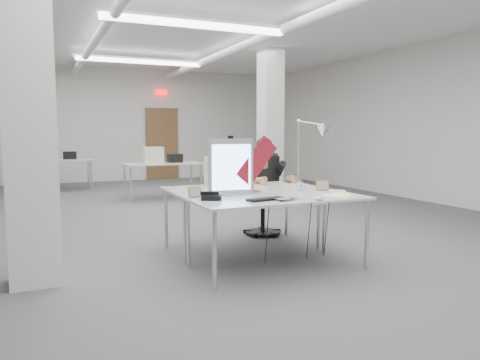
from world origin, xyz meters
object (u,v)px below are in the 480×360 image
object	(u,v)px
desk_main	(278,198)
laptop	(292,199)
bankers_lamp	(253,178)
monitor	(231,167)
architect_lamp	(309,148)
seated_person	(265,170)
desk_phone	(212,197)
office_chair	(263,200)
beige_monitor	(225,172)

from	to	relation	value
desk_main	laptop	bearing A→B (deg)	-87.85
desk_main	bankers_lamp	bearing A→B (deg)	102.31
monitor	architect_lamp	world-z (taller)	architect_lamp
seated_person	desk_phone	distance (m)	1.86
desk_main	monitor	distance (m)	0.59
desk_phone	laptop	bearing A→B (deg)	-3.52
seated_person	architect_lamp	world-z (taller)	architect_lamp
monitor	desk_phone	xyz separation A→B (m)	(-0.30, -0.23, -0.27)
bankers_lamp	architect_lamp	world-z (taller)	architect_lamp
architect_lamp	office_chair	bearing A→B (deg)	111.31
office_chair	architect_lamp	world-z (taller)	architect_lamp
desk_main	desk_phone	world-z (taller)	desk_phone
laptop	desk_phone	size ratio (longest dim) A/B	1.52
seated_person	laptop	size ratio (longest dim) A/B	2.75
beige_monitor	architect_lamp	distance (m)	1.10
monitor	laptop	bearing A→B (deg)	-48.33
monitor	beige_monitor	xyz separation A→B (m)	(0.21, 0.70, -0.12)
desk_main	laptop	distance (m)	0.28
seated_person	architect_lamp	size ratio (longest dim) A/B	0.86
beige_monitor	architect_lamp	size ratio (longest dim) A/B	0.41
office_chair	beige_monitor	distance (m)	1.00
desk_main	bankers_lamp	distance (m)	0.45
desk_phone	beige_monitor	bearing A→B (deg)	85.24
desk_phone	architect_lamp	xyz separation A→B (m)	(1.54, 0.68, 0.44)
monitor	bankers_lamp	distance (m)	0.34
seated_person	monitor	world-z (taller)	monitor
office_chair	monitor	xyz separation A→B (m)	(-0.97, -1.18, 0.57)
seated_person	bankers_lamp	world-z (taller)	seated_person
desk_main	seated_person	world-z (taller)	seated_person
office_chair	architect_lamp	xyz separation A→B (m)	(0.27, -0.72, 0.74)
bankers_lamp	architect_lamp	bearing A→B (deg)	46.03
desk_main	architect_lamp	bearing A→B (deg)	42.25
beige_monitor	bankers_lamp	bearing A→B (deg)	-87.79
seated_person	desk_main	bearing A→B (deg)	-129.30
office_chair	architect_lamp	bearing A→B (deg)	-86.85
laptop	beige_monitor	size ratio (longest dim) A/B	0.77
desk_main	bankers_lamp	world-z (taller)	bankers_lamp
bankers_lamp	architect_lamp	distance (m)	1.05
bankers_lamp	desk_phone	distance (m)	0.69
bankers_lamp	desk_phone	size ratio (longest dim) A/B	1.66
seated_person	monitor	distance (m)	1.49
seated_person	laptop	world-z (taller)	seated_person
architect_lamp	beige_monitor	bearing A→B (deg)	167.09
desk_main	seated_person	size ratio (longest dim) A/B	2.24
desk_main	desk_phone	distance (m)	0.70
desk_main	office_chair	distance (m)	1.62
office_chair	laptop	distance (m)	1.88
laptop	bankers_lamp	bearing A→B (deg)	77.70
bankers_lamp	beige_monitor	xyz separation A→B (m)	(-0.09, 0.62, 0.02)
office_chair	monitor	world-z (taller)	monitor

